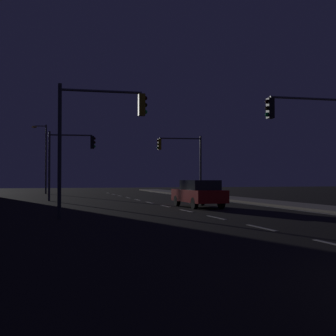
{
  "coord_description": "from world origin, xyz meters",
  "views": [
    {
      "loc": [
        -7.12,
        -4.37,
        1.67
      ],
      "look_at": [
        1.58,
        25.95,
        2.42
      ],
      "focal_mm": 46.83,
      "sensor_mm": 36.0,
      "label": 1
    }
  ],
  "objects_px": {
    "traffic_light_far_right": "(70,152)",
    "traffic_light_mid_left": "(309,128)",
    "traffic_light_far_center": "(182,153)",
    "car": "(199,193)",
    "street_lamp_far_end": "(44,153)",
    "traffic_light_overhead_east": "(98,125)"
  },
  "relations": [
    {
      "from": "traffic_light_far_right",
      "to": "traffic_light_mid_left",
      "type": "height_order",
      "value": "traffic_light_mid_left"
    },
    {
      "from": "traffic_light_far_center",
      "to": "traffic_light_far_right",
      "type": "xyz_separation_m",
      "value": [
        -9.77,
        -3.19,
        -0.26
      ]
    },
    {
      "from": "car",
      "to": "traffic_light_far_center",
      "type": "xyz_separation_m",
      "value": [
        3.02,
        12.66,
        3.05
      ]
    },
    {
      "from": "traffic_light_far_center",
      "to": "traffic_light_mid_left",
      "type": "distance_m",
      "value": 18.52
    },
    {
      "from": "traffic_light_mid_left",
      "to": "street_lamp_far_end",
      "type": "relative_size",
      "value": 0.74
    },
    {
      "from": "car",
      "to": "street_lamp_far_end",
      "type": "height_order",
      "value": "street_lamp_far_end"
    },
    {
      "from": "traffic_light_far_center",
      "to": "street_lamp_far_end",
      "type": "distance_m",
      "value": 17.07
    },
    {
      "from": "traffic_light_far_center",
      "to": "traffic_light_far_right",
      "type": "height_order",
      "value": "traffic_light_far_center"
    },
    {
      "from": "traffic_light_far_right",
      "to": "traffic_light_mid_left",
      "type": "distance_m",
      "value": 18.39
    },
    {
      "from": "traffic_light_far_right",
      "to": "street_lamp_far_end",
      "type": "xyz_separation_m",
      "value": [
        -1.83,
        15.69,
        0.83
      ]
    },
    {
      "from": "car",
      "to": "traffic_light_far_right",
      "type": "relative_size",
      "value": 0.87
    },
    {
      "from": "traffic_light_far_right",
      "to": "traffic_light_overhead_east",
      "type": "bearing_deg",
      "value": -88.84
    },
    {
      "from": "traffic_light_overhead_east",
      "to": "traffic_light_mid_left",
      "type": "bearing_deg",
      "value": -3.81
    },
    {
      "from": "street_lamp_far_end",
      "to": "traffic_light_mid_left",
      "type": "bearing_deg",
      "value": -68.87
    },
    {
      "from": "traffic_light_far_right",
      "to": "traffic_light_overhead_east",
      "type": "height_order",
      "value": "traffic_light_overhead_east"
    },
    {
      "from": "car",
      "to": "street_lamp_far_end",
      "type": "distance_m",
      "value": 26.83
    },
    {
      "from": "traffic_light_overhead_east",
      "to": "street_lamp_far_end",
      "type": "bearing_deg",
      "value": 94.01
    },
    {
      "from": "traffic_light_overhead_east",
      "to": "street_lamp_far_end",
      "type": "height_order",
      "value": "street_lamp_far_end"
    },
    {
      "from": "traffic_light_far_center",
      "to": "street_lamp_far_end",
      "type": "xyz_separation_m",
      "value": [
        -11.6,
        12.5,
        0.58
      ]
    },
    {
      "from": "car",
      "to": "traffic_light_far_right",
      "type": "bearing_deg",
      "value": 125.48
    },
    {
      "from": "car",
      "to": "traffic_light_far_right",
      "type": "xyz_separation_m",
      "value": [
        -6.75,
        9.47,
        2.79
      ]
    },
    {
      "from": "traffic_light_far_center",
      "to": "traffic_light_overhead_east",
      "type": "distance_m",
      "value": 20.21
    }
  ]
}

